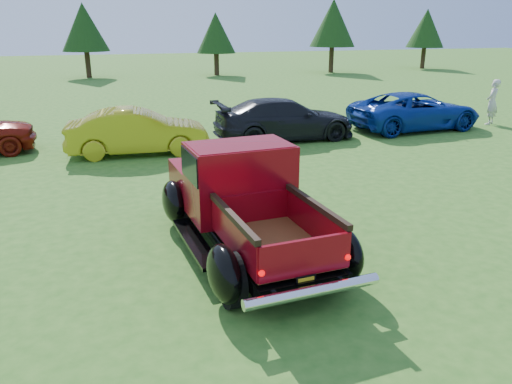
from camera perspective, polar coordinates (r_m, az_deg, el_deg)
ground at (r=8.12m, az=2.29°, el=-7.72°), size 120.00×120.00×0.00m
tree_mid_left at (r=37.84m, az=-19.05°, el=17.37°), size 3.20×3.20×5.00m
tree_mid_right at (r=37.81m, az=-4.62°, el=17.65°), size 2.82×2.82×4.40m
tree_east at (r=40.32m, az=8.79°, el=18.54°), size 3.46×3.46×5.40m
tree_far_east at (r=45.77m, az=18.87°, el=17.28°), size 3.07×3.07×4.80m
pickup_truck at (r=8.42m, az=-1.87°, el=-0.59°), size 2.50×4.84×1.75m
show_car_yellow at (r=14.86m, az=-13.34°, el=6.73°), size 4.08×1.68×1.31m
show_car_grey at (r=16.38m, az=3.27°, el=8.31°), size 4.62×1.90×1.34m
show_car_blue at (r=18.88m, az=17.71°, el=8.81°), size 4.85×2.45×1.32m
spectator at (r=20.82m, az=25.38°, el=9.26°), size 0.73×0.67×1.68m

